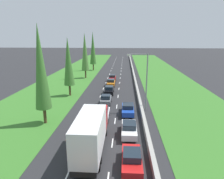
% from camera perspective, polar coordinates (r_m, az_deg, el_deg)
% --- Properties ---
extents(ground_plane, '(300.00, 300.00, 0.00)m').
position_cam_1_polar(ground_plane, '(60.28, 0.74, 3.83)').
color(ground_plane, '#28282B').
rests_on(ground_plane, ground).
extents(grass_verge_left, '(14.00, 140.00, 0.04)m').
position_cam_1_polar(grass_verge_left, '(62.20, -11.01, 3.92)').
color(grass_verge_left, '#387528').
rests_on(grass_verge_left, ground).
extents(grass_verge_right, '(14.00, 140.00, 0.04)m').
position_cam_1_polar(grass_verge_right, '(61.26, 14.29, 3.57)').
color(grass_verge_right, '#387528').
rests_on(grass_verge_right, ground).
extents(median_barrier, '(0.44, 120.00, 0.85)m').
position_cam_1_polar(median_barrier, '(60.19, 6.18, 4.14)').
color(median_barrier, '#9E9B93').
rests_on(median_barrier, ground).
extents(lane_markings, '(3.64, 116.00, 0.01)m').
position_cam_1_polar(lane_markings, '(60.28, 0.74, 3.84)').
color(lane_markings, white).
rests_on(lane_markings, ground).
extents(white_box_truck_centre_lane, '(2.46, 9.40, 4.18)m').
position_cam_1_polar(white_box_truck_centre_lane, '(20.76, -5.82, -11.81)').
color(white_box_truck_centre_lane, black).
rests_on(white_box_truck_centre_lane, ground).
extents(white_sedan_centre_lane, '(1.82, 4.50, 1.64)m').
position_cam_1_polar(white_sedan_centre_lane, '(28.90, -2.66, -6.83)').
color(white_sedan_centre_lane, white).
rests_on(white_sedan_centre_lane, ground).
extents(red_sedan_right_lane, '(1.82, 4.50, 1.64)m').
position_cam_1_polar(red_sedan_right_lane, '(19.16, 5.58, -19.03)').
color(red_sedan_right_lane, red).
rests_on(red_sedan_right_lane, ground).
extents(grey_hatchback_centre_lane, '(1.74, 3.90, 1.72)m').
position_cam_1_polar(grey_hatchback_centre_lane, '(35.03, -1.73, -2.86)').
color(grey_hatchback_centre_lane, slate).
rests_on(grey_hatchback_centre_lane, ground).
extents(black_sedan_centre_lane, '(1.82, 4.50, 1.64)m').
position_cam_1_polar(black_sedan_centre_lane, '(41.35, -0.80, -0.12)').
color(black_sedan_centre_lane, black).
rests_on(black_sedan_centre_lane, ground).
extents(white_sedan_right_lane, '(1.82, 4.50, 1.64)m').
position_cam_1_polar(white_sedan_right_lane, '(24.54, 4.86, -10.96)').
color(white_sedan_right_lane, white).
rests_on(white_sedan_right_lane, ground).
extents(blue_sedan_right_lane_fourth, '(1.82, 4.50, 1.64)m').
position_cam_1_polar(blue_sedan_right_lane_fourth, '(30.74, 4.51, -5.51)').
color(blue_sedan_right_lane_fourth, '#1E47B7').
rests_on(blue_sedan_right_lane_fourth, ground).
extents(orange_sedan_centre_lane_sixth, '(1.82, 4.50, 1.64)m').
position_cam_1_polar(orange_sedan_centre_lane_sixth, '(47.95, -0.25, 1.97)').
color(orange_sedan_centre_lane_sixth, orange).
rests_on(orange_sedan_centre_lane_sixth, ground).
extents(red_hatchback_centre_lane, '(1.74, 3.90, 1.72)m').
position_cam_1_polar(red_hatchback_centre_lane, '(53.27, 0.12, 3.29)').
color(red_hatchback_centre_lane, red).
rests_on(red_hatchback_centre_lane, ground).
extents(poplar_tree_second, '(2.13, 2.13, 13.13)m').
position_cam_1_polar(poplar_tree_second, '(27.28, -19.53, 5.86)').
color(poplar_tree_second, '#4C3823').
rests_on(poplar_tree_second, ground).
extents(poplar_tree_third, '(2.09, 2.09, 11.41)m').
position_cam_1_polar(poplar_tree_third, '(39.87, -12.23, 7.69)').
color(poplar_tree_third, '#4C3823').
rests_on(poplar_tree_third, ground).
extents(poplar_tree_fourth, '(2.11, 2.11, 12.55)m').
position_cam_1_polar(poplar_tree_fourth, '(56.89, -7.67, 10.50)').
color(poplar_tree_fourth, '#4C3823').
rests_on(poplar_tree_fourth, ground).
extents(poplar_tree_fifth, '(2.13, 2.13, 13.05)m').
position_cam_1_polar(poplar_tree_fifth, '(70.05, -5.42, 11.55)').
color(poplar_tree_fifth, '#4C3823').
rests_on(poplar_tree_fifth, ground).
extents(street_light_mast, '(3.20, 0.28, 9.00)m').
position_cam_1_polar(street_light_mast, '(31.53, 9.17, 3.22)').
color(street_light_mast, gray).
rests_on(street_light_mast, ground).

